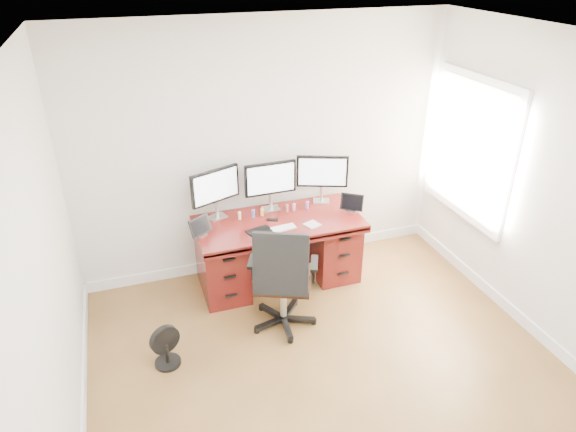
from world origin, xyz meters
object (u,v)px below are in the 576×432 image
object	(u,v)px
keyboard	(284,228)
monitor_center	(270,180)
desk	(278,248)
floor_fan	(166,347)
office_chair	(283,295)

from	to	relation	value
keyboard	monitor_center	bearing A→B (deg)	83.43
keyboard	desk	bearing A→B (deg)	82.44
desk	keyboard	world-z (taller)	keyboard
desk	floor_fan	world-z (taller)	desk
desk	floor_fan	size ratio (longest dim) A/B	4.38
keyboard	floor_fan	bearing A→B (deg)	-157.31
floor_fan	monitor_center	bearing A→B (deg)	19.37
floor_fan	monitor_center	distance (m)	1.96
office_chair	monitor_center	xyz separation A→B (m)	(0.19, 0.99, 0.72)
monitor_center	desk	bearing A→B (deg)	-91.16
desk	floor_fan	bearing A→B (deg)	-145.00
monitor_center	keyboard	size ratio (longest dim) A/B	2.23
monitor_center	floor_fan	bearing A→B (deg)	-139.73
monitor_center	keyboard	bearing A→B (deg)	-92.04
office_chair	monitor_center	world-z (taller)	monitor_center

